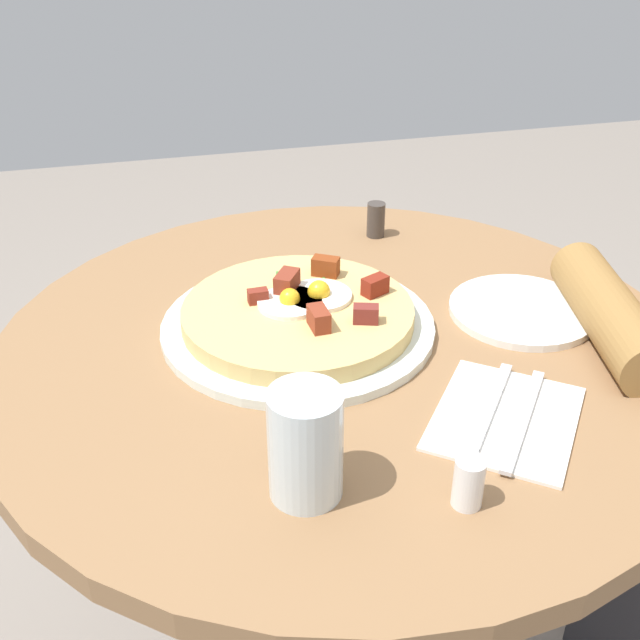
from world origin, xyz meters
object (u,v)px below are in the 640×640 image
object	(u,v)px
dining_table	(340,451)
pizza_plate	(298,326)
salt_shaker	(468,483)
pepper_shaker	(376,220)
bread_plate	(523,312)
water_glass	(305,445)
fork	(523,419)
breakfast_pizza	(299,312)
knife	(489,410)

from	to	relation	value
dining_table	pizza_plate	xyz separation A→B (m)	(-0.03, -0.05, 0.19)
salt_shaker	pepper_shaker	bearing A→B (deg)	170.07
dining_table	bread_plate	bearing A→B (deg)	88.99
water_glass	bread_plate	bearing A→B (deg)	125.16
dining_table	fork	bearing A→B (deg)	33.17
bread_plate	salt_shaker	world-z (taller)	salt_shaker
dining_table	breakfast_pizza	xyz separation A→B (m)	(-0.03, -0.05, 0.20)
water_glass	pepper_shaker	bearing A→B (deg)	155.68
bread_plate	water_glass	size ratio (longest dim) A/B	1.69
pizza_plate	water_glass	world-z (taller)	water_glass
knife	pizza_plate	bearing A→B (deg)	73.56
breakfast_pizza	pepper_shaker	world-z (taller)	breakfast_pizza
fork	salt_shaker	world-z (taller)	salt_shaker
bread_plate	breakfast_pizza	bearing A→B (deg)	-97.60
salt_shaker	pepper_shaker	distance (m)	0.59
fork	salt_shaker	bearing A→B (deg)	169.57
salt_shaker	pepper_shaker	xyz separation A→B (m)	(-0.58, 0.10, 0.00)
pizza_plate	salt_shaker	bearing A→B (deg)	13.47
dining_table	water_glass	bearing A→B (deg)	-23.00
pizza_plate	breakfast_pizza	world-z (taller)	breakfast_pizza
dining_table	bread_plate	xyz separation A→B (m)	(0.00, 0.24, 0.18)
pepper_shaker	pizza_plate	bearing A→B (deg)	-36.32
breakfast_pizza	water_glass	bearing A→B (deg)	-11.89
dining_table	breakfast_pizza	world-z (taller)	breakfast_pizza
fork	pizza_plate	bearing A→B (deg)	75.49
water_glass	salt_shaker	distance (m)	0.15
bread_plate	knife	xyz separation A→B (m)	(0.18, -0.13, 0.00)
water_glass	knife	bearing A→B (deg)	106.35
pizza_plate	pepper_shaker	distance (m)	0.31
dining_table	pizza_plate	world-z (taller)	pizza_plate
breakfast_pizza	fork	bearing A→B (deg)	36.92
pizza_plate	bread_plate	world-z (taller)	pizza_plate
water_glass	pepper_shaker	xyz separation A→B (m)	(-0.53, 0.24, -0.03)
pizza_plate	fork	xyz separation A→B (m)	(0.24, 0.18, 0.00)
pizza_plate	pepper_shaker	xyz separation A→B (m)	(-0.25, 0.18, 0.02)
fork	water_glass	bearing A→B (deg)	137.57
pepper_shaker	knife	bearing A→B (deg)	-3.17
water_glass	salt_shaker	world-z (taller)	water_glass
dining_table	water_glass	distance (m)	0.36
dining_table	knife	size ratio (longest dim) A/B	4.72
pizza_plate	fork	world-z (taller)	pizza_plate
bread_plate	water_glass	xyz separation A→B (m)	(0.24, -0.34, 0.05)
salt_shaker	pepper_shaker	size ratio (longest dim) A/B	0.93
fork	water_glass	distance (m)	0.25
water_glass	salt_shaker	size ratio (longest dim) A/B	2.20
breakfast_pizza	water_glass	xyz separation A→B (m)	(0.28, -0.06, 0.03)
bread_plate	fork	bearing A→B (deg)	-27.23
pizza_plate	bread_plate	bearing A→B (deg)	82.64
pizza_plate	fork	distance (m)	0.30
bread_plate	water_glass	world-z (taller)	water_glass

